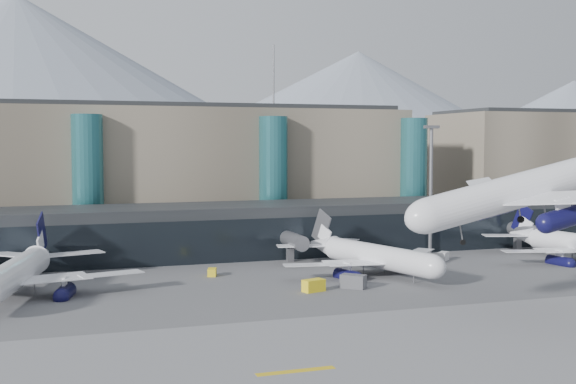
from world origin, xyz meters
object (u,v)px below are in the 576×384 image
object	(u,v)px
veh_c	(353,281)
veh_h	(314,285)
jet_parked_mid	(364,248)
jet_parked_right	(570,237)
veh_b	(212,272)
lightmast_mid	(431,182)
veh_g	(417,256)
jet_parked_left	(21,262)
veh_d	(443,256)
hero_jet	(545,176)

from	to	relation	value
veh_c	veh_h	size ratio (longest dim) A/B	1.14
jet_parked_mid	jet_parked_right	bearing A→B (deg)	-106.62
jet_parked_mid	veh_b	distance (m)	26.25
lightmast_mid	veh_g	world-z (taller)	lightmast_mid
jet_parked_left	jet_parked_mid	distance (m)	55.23
lightmast_mid	veh_b	world-z (taller)	lightmast_mid
lightmast_mid	veh_c	xyz separation A→B (m)	(-28.70, -27.69, -13.38)
lightmast_mid	jet_parked_right	size ratio (longest dim) A/B	0.73
veh_b	veh_d	size ratio (longest dim) A/B	0.80
jet_parked_left	veh_h	bearing A→B (deg)	-94.37
jet_parked_right	veh_h	distance (m)	57.97
veh_d	hero_jet	bearing A→B (deg)	-145.77
hero_jet	veh_b	bearing A→B (deg)	131.78
jet_parked_mid	hero_jet	bearing A→B (deg)	178.08
lightmast_mid	veh_d	size ratio (longest dim) A/B	9.26
jet_parked_left	veh_c	xyz separation A→B (m)	(47.98, -12.18, -3.54)
jet_parked_right	veh_b	xyz separation A→B (m)	(-68.24, 4.51, -3.62)
jet_parked_mid	veh_d	bearing A→B (deg)	-87.39
hero_jet	veh_c	size ratio (longest dim) A/B	10.39
hero_jet	veh_d	xyz separation A→B (m)	(10.05, 41.81, -17.04)
hero_jet	veh_d	bearing A→B (deg)	76.92
jet_parked_left	veh_d	distance (m)	74.91
jet_parked_mid	veh_b	world-z (taller)	jet_parked_mid
jet_parked_right	veh_b	world-z (taller)	jet_parked_right
hero_jet	veh_g	xyz separation A→B (m)	(6.03, 44.65, -17.21)
veh_d	veh_g	bearing A→B (deg)	102.53
veh_h	veh_c	bearing A→B (deg)	-13.28
veh_h	veh_d	bearing A→B (deg)	12.86
jet_parked_right	veh_h	xyz separation A→B (m)	(-56.50, -12.55, -3.35)
hero_jet	veh_g	bearing A→B (deg)	82.76
hero_jet	veh_b	distance (m)	55.48
jet_parked_mid	veh_b	bearing A→B (deg)	63.23
lightmast_mid	jet_parked_right	distance (m)	28.21
jet_parked_left	veh_g	xyz separation A→B (m)	(70.50, 9.46, -3.96)
lightmast_mid	jet_parked_left	xyz separation A→B (m)	(-76.68, -15.51, -9.83)
lightmast_mid	veh_h	bearing A→B (deg)	-141.44
jet_parked_mid	veh_c	size ratio (longest dim) A/B	9.32
veh_h	veh_g	bearing A→B (deg)	19.90
veh_b	hero_jet	bearing A→B (deg)	-121.82
jet_parked_left	veh_g	size ratio (longest dim) A/B	17.66
jet_parked_mid	veh_h	distance (m)	18.97
veh_d	veh_h	bearing A→B (deg)	167.90
veh_c	jet_parked_right	bearing A→B (deg)	57.07
jet_parked_left	jet_parked_mid	world-z (taller)	jet_parked_left
veh_c	veh_h	bearing A→B (deg)	-132.54
lightmast_mid	hero_jet	bearing A→B (deg)	-103.54
veh_h	hero_jet	bearing A→B (deg)	-61.60
hero_jet	jet_parked_right	size ratio (longest dim) A/B	1.12
veh_c	jet_parked_left	bearing A→B (deg)	-150.79
jet_parked_left	jet_parked_mid	bearing A→B (deg)	-77.51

